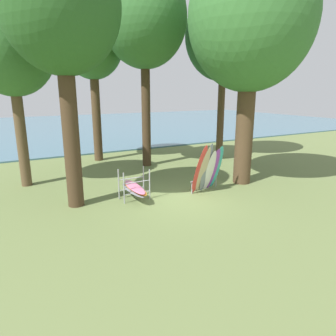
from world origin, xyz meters
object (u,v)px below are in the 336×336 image
Objects in this scene: board_storage_rack at (134,188)px; tree_foreground_right at (251,19)px; tree_far_right_back at (144,19)px; tree_far_left_back at (92,46)px; tree_mid_behind at (11,47)px; leaning_board_pile at (208,169)px; tree_foreground_left at (61,8)px; tree_deep_back at (224,36)px.

tree_foreground_right is at bearing -3.40° from board_storage_rack.
tree_far_left_back is at bearing 127.44° from tree_far_right_back.
leaning_board_pile is (6.88, -4.79, -5.05)m from tree_mid_behind.
tree_mid_behind reaches higher than board_storage_rack.
board_storage_rack is at bearing -10.57° from tree_foreground_left.
tree_far_right_back is (6.59, 0.89, 1.92)m from tree_mid_behind.
tree_far_right_back is at bearing 92.86° from leaning_board_pile.
tree_deep_back is at bearing -1.72° from tree_far_right_back.
tree_foreground_left reaches higher than leaning_board_pile.
tree_deep_back is (10.37, 4.45, 0.61)m from tree_foreground_left.
tree_far_right_back is at bearing -52.56° from tree_far_left_back.
board_storage_rack is (2.25, -0.42, -6.49)m from tree_foreground_left.
tree_mid_behind is 5.84m from tree_far_left_back.
leaning_board_pile is at bearing -34.87° from tree_mid_behind.
tree_far_right_back reaches higher than tree_far_left_back.
tree_deep_back is at bearing 3.57° from tree_mid_behind.
tree_foreground_right is at bearing -5.52° from tree_foreground_left.
tree_far_left_back is 10.10m from board_storage_rack.
tree_foreground_right is at bearing -64.52° from tree_far_right_back.
board_storage_rack is (3.71, -4.13, -5.60)m from tree_mid_behind.
tree_mid_behind reaches higher than leaning_board_pile.
tree_far_right_back reaches higher than tree_deep_back.
tree_mid_behind is 11.95m from tree_deep_back.
leaning_board_pile is at bearing -11.31° from tree_foreground_left.
tree_deep_back is 9.91m from leaning_board_pile.
tree_far_left_back is at bearing 119.89° from tree_foreground_right.
tree_far_left_back is at bearing 105.83° from leaning_board_pile.
tree_deep_back is at bearing 48.13° from leaning_board_pile.
leaning_board_pile is (5.41, -1.08, -5.95)m from tree_foreground_left.
leaning_board_pile is (-4.96, -5.53, -6.56)m from tree_deep_back.
tree_foreground_left is 4.41× the size of board_storage_rack.
tree_far_left_back is (-4.66, 8.10, -0.39)m from tree_foreground_right.
tree_far_right_back is (-2.55, 5.35, 0.74)m from tree_foreground_right.
tree_deep_back is at bearing -21.62° from tree_far_left_back.
tree_far_left_back is (4.48, 3.65, 0.79)m from tree_mid_behind.
tree_foreground_left is at bearing -112.28° from tree_far_left_back.
tree_foreground_left is at bearing 174.48° from tree_foreground_right.
leaning_board_pile is at bearing -131.87° from tree_deep_back.
tree_mid_behind is 3.87× the size of board_storage_rack.
tree_foreground_right is 8.69m from board_storage_rack.
tree_far_left_back is at bearing 39.16° from tree_mid_behind.
leaning_board_pile is (2.39, -8.45, -5.85)m from tree_far_left_back.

